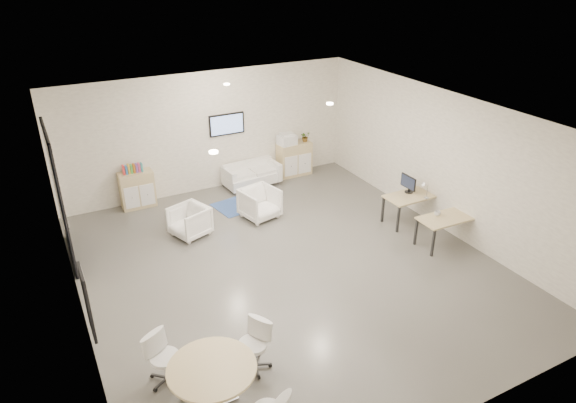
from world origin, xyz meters
The scene contains 21 objects.
room_shell centered at (0.00, 0.00, 1.60)m, with size 9.60×10.60×4.80m.
glass_door centered at (-3.95, 2.51, 1.50)m, with size 0.09×1.90×2.85m.
artwork centered at (-3.97, -1.60, 1.55)m, with size 0.05×0.54×1.04m.
wall_tv centered at (0.50, 4.46, 1.75)m, with size 0.98×0.06×0.58m.
ceiling_spots centered at (-0.20, 0.83, 3.18)m, with size 3.14×4.14×0.03m.
sideboard_left centered at (-2.08, 4.26, 0.47)m, with size 0.84×0.43×0.94m.
sideboard_right centered at (2.43, 4.24, 0.48)m, with size 0.97×0.47×0.97m.
books centered at (-2.12, 4.26, 1.05)m, with size 0.48×0.14×0.22m.
printer centered at (2.20, 4.24, 1.13)m, with size 0.52×0.45×0.34m.
loveseat centered at (1.01, 4.12, 0.30)m, with size 1.56×0.87×0.56m.
blue_rug centered at (0.33, 3.15, 0.01)m, with size 1.44×0.96×0.01m, color #2F4690.
armchair_left centered at (-1.38, 2.21, 0.39)m, with size 0.76×0.71×0.78m, color white.
armchair_right centered at (0.41, 2.26, 0.42)m, with size 0.81×0.76×0.84m, color white.
desk_rear centered at (3.56, 0.39, 0.63)m, with size 1.36×0.69×0.70m.
desk_front centered at (3.52, -0.81, 0.60)m, with size 1.30×0.68×0.67m.
monitor centered at (3.52, 0.54, 0.94)m, with size 0.20×0.50×0.44m.
round_table centered at (-2.64, -2.76, 0.68)m, with size 1.25×1.25×0.76m.
meeting_chairs centered at (-2.64, -2.76, 0.41)m, with size 2.43×2.43×0.82m.
plant_cabinet centered at (2.78, 4.22, 1.09)m, with size 0.27×0.30×0.23m, color #3F7F3F.
plant_floor centered at (-2.99, -2.41, 0.06)m, with size 0.15×0.27×0.12m, color #3F7F3F.
cup centered at (3.37, -0.65, 0.74)m, with size 0.13×0.10×0.13m, color white.
Camera 1 is at (-4.20, -7.96, 5.91)m, focal length 32.00 mm.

